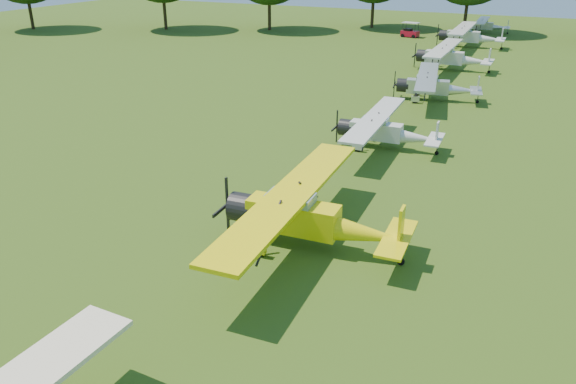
% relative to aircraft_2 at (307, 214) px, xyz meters
% --- Properties ---
extents(ground, '(160.00, 160.00, 0.00)m').
position_rel_aircraft_2_xyz_m(ground, '(-1.47, 5.20, -1.38)').
color(ground, '#305014').
rests_on(ground, ground).
extents(tree_belt, '(137.36, 130.27, 14.52)m').
position_rel_aircraft_2_xyz_m(tree_belt, '(2.10, 5.36, 6.65)').
color(tree_belt, black).
rests_on(tree_belt, ground).
extents(aircraft_2, '(7.52, 11.96, 2.36)m').
position_rel_aircraft_2_xyz_m(aircraft_2, '(0.00, 0.00, 0.00)').
color(aircraft_2, yellow).
rests_on(aircraft_2, ground).
extents(aircraft_3, '(6.20, 9.86, 1.94)m').
position_rel_aircraft_2_xyz_m(aircraft_3, '(-0.50, 12.48, -0.24)').
color(aircraft_3, silver).
rests_on(aircraft_3, ground).
extents(aircraft_4, '(6.55, 10.36, 2.04)m').
position_rel_aircraft_2_xyz_m(aircraft_4, '(-0.07, 24.59, -0.19)').
color(aircraft_4, silver).
rests_on(aircraft_4, ground).
extents(aircraft_5, '(7.21, 11.45, 2.27)m').
position_rel_aircraft_2_xyz_m(aircraft_5, '(-1.00, 36.48, -0.05)').
color(aircraft_5, silver).
rests_on(aircraft_5, ground).
extents(aircraft_6, '(7.53, 11.95, 2.36)m').
position_rel_aircraft_2_xyz_m(aircraft_6, '(-1.41, 50.29, 0.00)').
color(aircraft_6, silver).
rests_on(aircraft_6, ground).
extents(aircraft_7, '(5.73, 9.11, 1.80)m').
position_rel_aircraft_2_xyz_m(aircraft_7, '(-0.99, 63.07, -0.33)').
color(aircraft_7, silver).
rests_on(aircraft_7, ground).
extents(golf_cart, '(2.30, 1.64, 1.80)m').
position_rel_aircraft_2_xyz_m(golf_cart, '(-9.25, 55.17, -0.77)').
color(golf_cart, '#B90D25').
rests_on(golf_cart, ground).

